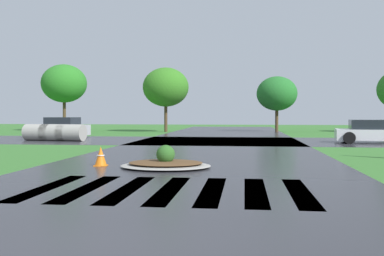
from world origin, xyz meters
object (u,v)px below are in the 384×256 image
(median_island, at_px, (166,163))
(traffic_cone, at_px, (101,157))
(drainage_pipe_stack, at_px, (54,132))
(car_white_sedan, at_px, (59,128))
(car_dark_suv, at_px, (372,132))

(median_island, height_order, traffic_cone, median_island)
(drainage_pipe_stack, relative_size, traffic_cone, 6.52)
(median_island, height_order, car_white_sedan, car_white_sedan)
(car_white_sedan, bearing_deg, drainage_pipe_stack, 114.36)
(car_white_sedan, height_order, traffic_cone, car_white_sedan)
(median_island, distance_m, traffic_cone, 2.07)
(median_island, height_order, car_dark_suv, car_dark_suv)
(median_island, distance_m, drainage_pipe_stack, 15.05)
(drainage_pipe_stack, bearing_deg, traffic_cone, -60.28)
(car_white_sedan, distance_m, car_dark_suv, 19.50)
(car_white_sedan, xyz_separation_m, car_dark_suv, (19.25, -3.12, -0.04))
(car_white_sedan, relative_size, drainage_pipe_stack, 1.04)
(car_white_sedan, xyz_separation_m, drainage_pipe_stack, (1.09, -3.15, -0.15))
(traffic_cone, bearing_deg, drainage_pipe_stack, 119.72)
(car_dark_suv, height_order, traffic_cone, car_dark_suv)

